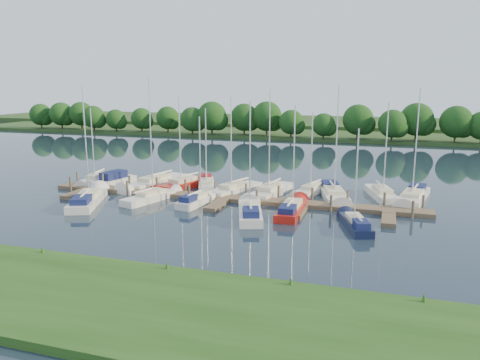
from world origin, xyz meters
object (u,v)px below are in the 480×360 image
(dock, at_px, (224,200))
(sailboat_n_5, at_px, (233,191))
(sailboat_s_2, at_px, (199,200))
(motorboat, at_px, (112,182))
(sailboat_n_0, at_px, (96,180))

(dock, distance_m, sailboat_n_5, 3.53)
(sailboat_s_2, bearing_deg, motorboat, 167.47)
(dock, distance_m, sailboat_n_0, 18.42)
(motorboat, height_order, sailboat_n_5, sailboat_n_5)
(dock, height_order, sailboat_n_0, sailboat_n_0)
(sailboat_n_0, bearing_deg, dock, 159.46)
(motorboat, distance_m, sailboat_s_2, 14.16)
(sailboat_n_0, height_order, motorboat, sailboat_n_0)
(sailboat_n_5, height_order, sailboat_s_2, sailboat_n_5)
(sailboat_s_2, bearing_deg, dock, 44.92)
(dock, bearing_deg, motorboat, 166.82)
(sailboat_n_5, xyz_separation_m, sailboat_s_2, (-1.93, -5.09, 0.05))
(dock, distance_m, sailboat_s_2, 2.67)
(sailboat_n_0, bearing_deg, motorboat, 161.38)
(sailboat_n_0, xyz_separation_m, sailboat_s_2, (15.80, -5.67, 0.05))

